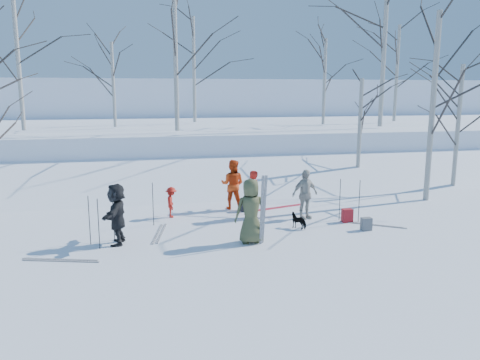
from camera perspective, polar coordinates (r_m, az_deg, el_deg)
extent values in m
plane|color=white|center=(13.60, 1.34, -6.54)|extent=(120.00, 120.00, 0.00)
cube|color=white|center=(20.24, -3.27, -0.37)|extent=(70.00, 9.49, 4.12)
cube|color=white|center=(29.94, -6.26, 4.83)|extent=(70.00, 18.00, 2.20)
cube|color=white|center=(50.76, -8.78, 8.28)|extent=(90.00, 30.00, 6.00)
imported|color=#44492C|center=(12.57, 1.33, -3.81)|extent=(0.87, 0.58, 1.76)
imported|color=#B71911|center=(15.10, 1.51, -1.75)|extent=(0.67, 0.65, 1.55)
imported|color=red|center=(16.24, -0.91, -0.54)|extent=(1.03, 0.94, 1.73)
imported|color=#B71911|center=(15.36, -8.35, -2.70)|extent=(0.41, 0.67, 1.00)
imported|color=beige|center=(15.12, 7.91, -1.73)|extent=(1.01, 0.63, 1.60)
imported|color=black|center=(12.91, -14.79, -4.02)|extent=(0.70, 1.59, 1.66)
imported|color=black|center=(14.16, 7.19, -4.93)|extent=(0.56, 0.59, 0.47)
cube|color=silver|center=(12.38, 2.66, -3.72)|extent=(0.10, 0.16, 1.90)
cube|color=silver|center=(12.46, 2.97, -3.63)|extent=(0.12, 0.23, 1.89)
cylinder|color=black|center=(15.16, 12.08, -2.35)|extent=(0.02, 0.02, 1.34)
cylinder|color=black|center=(12.67, -16.86, -5.15)|extent=(0.02, 0.02, 1.34)
cylinder|color=black|center=(16.09, 1.58, -1.36)|extent=(0.02, 0.02, 1.34)
cylinder|color=black|center=(14.47, -10.56, -2.91)|extent=(0.02, 0.02, 1.34)
cylinder|color=black|center=(13.27, -15.17, -4.35)|extent=(0.02, 0.02, 1.34)
cylinder|color=black|center=(15.08, 14.32, -2.51)|extent=(0.02, 0.02, 1.34)
cylinder|color=black|center=(15.60, 1.42, -1.74)|extent=(0.02, 0.02, 1.34)
cylinder|color=black|center=(13.10, -17.89, -4.69)|extent=(0.02, 0.02, 1.34)
cube|color=maroon|center=(15.09, 12.94, -4.24)|extent=(0.32, 0.22, 0.42)
cube|color=#575B5F|center=(14.35, 15.14, -5.20)|extent=(0.30, 0.20, 0.38)
cube|color=black|center=(16.03, 0.73, -3.12)|extent=(0.34, 0.24, 0.40)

